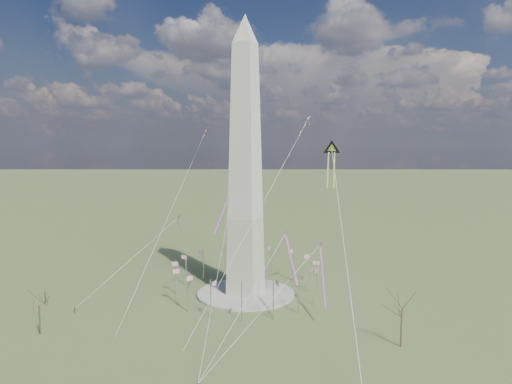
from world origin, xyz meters
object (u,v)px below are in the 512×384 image
at_px(washington_monument, 245,165).
at_px(person_west, 75,310).
at_px(tree_near, 402,307).
at_px(kite_delta_black, 332,151).

xyz_separation_m(washington_monument, person_west, (-43.56, -40.02, -46.97)).
bearing_deg(tree_near, person_west, -170.01).
xyz_separation_m(washington_monument, tree_near, (57.80, -22.16, -36.79)).
bearing_deg(tree_near, kite_delta_black, 136.21).
height_order(person_west, kite_delta_black, kite_delta_black).
relative_size(washington_monument, tree_near, 6.39).
height_order(washington_monument, tree_near, washington_monument).
distance_m(washington_monument, tree_near, 72.00).
distance_m(washington_monument, kite_delta_black, 31.30).
bearing_deg(washington_monument, tree_near, -20.98).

